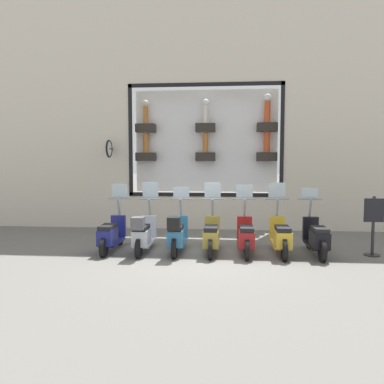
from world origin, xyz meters
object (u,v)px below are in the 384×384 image
object	(u,v)px
scooter_navy_6	(111,235)
scooter_black_0	(317,238)
scooter_olive_3	(211,236)
scooter_teal_4	(177,234)
scooter_silver_5	(143,234)
shop_sign_post	(373,225)
scooter_yellow_1	(281,237)
scooter_red_2	(246,237)

from	to	relation	value
scooter_navy_6	scooter_black_0	bearing A→B (deg)	-89.99
scooter_olive_3	scooter_teal_4	bearing A→B (deg)	94.65
scooter_silver_5	scooter_navy_6	bearing A→B (deg)	85.54
scooter_black_0	scooter_navy_6	distance (m)	4.92
shop_sign_post	scooter_black_0	bearing A→B (deg)	95.74
scooter_teal_4	scooter_navy_6	world-z (taller)	scooter_navy_6
scooter_yellow_1	shop_sign_post	size ratio (longest dim) A/B	1.29
scooter_black_0	scooter_teal_4	bearing A→B (deg)	91.14
scooter_red_2	scooter_teal_4	distance (m)	1.64
scooter_olive_3	shop_sign_post	size ratio (longest dim) A/B	1.28
scooter_red_2	scooter_olive_3	world-z (taller)	scooter_olive_3
scooter_black_0	scooter_olive_3	xyz separation A→B (m)	(0.00, 2.46, -0.00)
scooter_olive_3	scooter_silver_5	world-z (taller)	scooter_silver_5
scooter_yellow_1	scooter_navy_6	bearing A→B (deg)	90.07
scooter_silver_5	shop_sign_post	xyz separation A→B (m)	(0.20, -5.41, 0.28)
scooter_yellow_1	scooter_red_2	bearing A→B (deg)	90.24
shop_sign_post	scooter_navy_6	bearing A→B (deg)	91.23
shop_sign_post	scooter_olive_3	bearing A→B (deg)	91.99
scooter_olive_3	scooter_teal_4	xyz separation A→B (m)	(-0.07, 0.82, 0.04)
scooter_yellow_1	scooter_black_0	bearing A→B (deg)	-90.28
scooter_red_2	scooter_navy_6	world-z (taller)	scooter_navy_6
scooter_black_0	scooter_yellow_1	distance (m)	0.82
scooter_olive_3	scooter_black_0	bearing A→B (deg)	-90.03
scooter_olive_3	scooter_silver_5	xyz separation A→B (m)	(-0.07, 1.64, 0.04)
scooter_yellow_1	shop_sign_post	xyz separation A→B (m)	(0.13, -2.14, 0.30)
scooter_black_0	scooter_silver_5	size ratio (longest dim) A/B	1.01
scooter_red_2	scooter_yellow_1	bearing A→B (deg)	-89.76
scooter_red_2	shop_sign_post	bearing A→B (deg)	-87.45
scooter_olive_3	scooter_navy_6	distance (m)	2.46
scooter_olive_3	scooter_teal_4	size ratio (longest dim) A/B	1.00
scooter_silver_5	scooter_navy_6	distance (m)	0.82
scooter_yellow_1	scooter_teal_4	distance (m)	2.46
scooter_black_0	scooter_olive_3	size ratio (longest dim) A/B	1.00
scooter_black_0	scooter_teal_4	size ratio (longest dim) A/B	1.00
scooter_yellow_1	scooter_navy_6	xyz separation A→B (m)	(-0.01, 4.10, -0.02)
scooter_yellow_1	scooter_red_2	world-z (taller)	scooter_yellow_1
scooter_black_0	scooter_red_2	xyz separation A→B (m)	(0.00, 1.64, -0.00)
scooter_red_2	shop_sign_post	world-z (taller)	scooter_red_2
scooter_yellow_1	scooter_olive_3	size ratio (longest dim) A/B	1.00
scooter_red_2	scooter_navy_6	bearing A→B (deg)	90.03
scooter_yellow_1	scooter_teal_4	size ratio (longest dim) A/B	1.00
scooter_red_2	shop_sign_post	xyz separation A→B (m)	(0.13, -2.96, 0.31)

